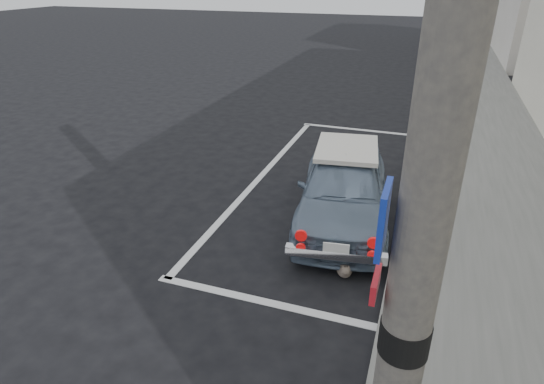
# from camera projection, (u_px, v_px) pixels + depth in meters

# --- Properties ---
(ground) EXTENTS (80.00, 80.00, 0.00)m
(ground) POSITION_uv_depth(u_px,v_px,m) (246.00, 271.00, 6.05)
(ground) COLOR black
(ground) RESTS_ON ground
(sidewalk) EXTENTS (2.80, 40.00, 0.15)m
(sidewalk) POSITION_uv_depth(u_px,v_px,m) (495.00, 234.00, 6.77)
(sidewalk) COLOR #62625D
(sidewalk) RESTS_ON ground
(pline_rear) EXTENTS (3.00, 0.12, 0.01)m
(pline_rear) POSITION_uv_depth(u_px,v_px,m) (269.00, 303.00, 5.48)
(pline_rear) COLOR silver
(pline_rear) RESTS_ON ground
(pline_front) EXTENTS (3.00, 0.12, 0.01)m
(pline_front) POSITION_uv_depth(u_px,v_px,m) (362.00, 130.00, 11.42)
(pline_front) COLOR silver
(pline_front) RESTS_ON ground
(pline_side) EXTENTS (0.12, 7.00, 0.01)m
(pline_side) POSITION_uv_depth(u_px,v_px,m) (261.00, 176.00, 8.86)
(pline_side) COLOR silver
(pline_side) RESTS_ON ground
(utility_pole) EXTENTS (0.44, 0.36, 7.00)m
(utility_pole) POSITION_uv_depth(u_px,v_px,m) (458.00, 16.00, 2.25)
(utility_pole) COLOR #4C4947
(utility_pole) RESTS_ON ground
(retro_coupe) EXTENTS (1.81, 3.52, 1.14)m
(retro_coupe) POSITION_uv_depth(u_px,v_px,m) (344.00, 186.00, 7.09)
(retro_coupe) COLOR slate
(retro_coupe) RESTS_ON ground
(cat) EXTENTS (0.29, 0.47, 0.25)m
(cat) POSITION_uv_depth(u_px,v_px,m) (345.00, 268.00, 5.92)
(cat) COLOR #6B6151
(cat) RESTS_ON ground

